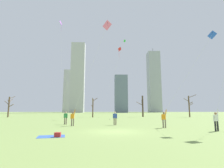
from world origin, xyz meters
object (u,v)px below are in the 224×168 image
(bystander_far_off_by_trees, at_px, (66,117))
(bystander_strolling_midfield, at_px, (115,118))
(kite_flyer_midfield_left_pink, at_px, (80,99))
(bare_tree_far_right_edge, at_px, (9,106))
(bare_tree_rightmost, at_px, (93,107))
(kite_flyer_far_back_blue, at_px, (169,110))
(picnic_spot, at_px, (55,135))
(bare_tree_leftmost, at_px, (189,105))
(kite_flyer_foreground_left_orange, at_px, (219,104))
(distant_kite_high_overhead_purple, at_px, (61,33))
(distant_kite_drifting_right_green, at_px, (121,52))
(distant_kite_drifting_left_red, at_px, (119,53))
(bare_tree_left_of_center, at_px, (143,106))

(bystander_far_off_by_trees, bearing_deg, bystander_strolling_midfield, -10.68)
(kite_flyer_midfield_left_pink, height_order, bare_tree_far_right_edge, kite_flyer_midfield_left_pink)
(bare_tree_rightmost, distance_m, bare_tree_far_right_edge, 22.43)
(kite_flyer_far_back_blue, height_order, bare_tree_rightmost, kite_flyer_far_back_blue)
(bystander_far_off_by_trees, xyz_separation_m, picnic_spot, (1.70, -10.59, -0.81))
(kite_flyer_midfield_left_pink, height_order, bare_tree_leftmost, kite_flyer_midfield_left_pink)
(kite_flyer_far_back_blue, bearing_deg, bare_tree_rightmost, 109.24)
(kite_flyer_foreground_left_orange, height_order, bare_tree_leftmost, kite_flyer_foreground_left_orange)
(kite_flyer_midfield_left_pink, bearing_deg, kite_flyer_foreground_left_orange, -22.60)
(bystander_strolling_midfield, relative_size, bare_tree_rightmost, 0.32)
(distant_kite_high_overhead_purple, relative_size, bare_tree_rightmost, 3.94)
(bare_tree_leftmost, bearing_deg, kite_flyer_foreground_left_orange, -111.58)
(kite_flyer_midfield_left_pink, height_order, distant_kite_high_overhead_purple, distant_kite_high_overhead_purple)
(bare_tree_rightmost, bearing_deg, bare_tree_far_right_edge, 176.11)
(distant_kite_drifting_right_green, distance_m, picnic_spot, 35.23)
(distant_kite_drifting_right_green, xyz_separation_m, bare_tree_far_right_edge, (-29.51, 5.05, -13.57))
(kite_flyer_foreground_left_orange, relative_size, distant_kite_high_overhead_purple, 0.59)
(kite_flyer_midfield_left_pink, xyz_separation_m, bystander_far_off_by_trees, (-2.04, 2.21, -2.16))
(distant_kite_high_overhead_purple, xyz_separation_m, distant_kite_drifting_left_red, (12.62, 5.49, -2.38))
(kite_flyer_foreground_left_orange, bearing_deg, distant_kite_drifting_left_red, 105.40)
(distant_kite_high_overhead_purple, xyz_separation_m, bare_tree_leftmost, (31.82, 11.40, -14.77))
(kite_flyer_midfield_left_pink, distance_m, distant_kite_drifting_right_green, 26.65)
(picnic_spot, bearing_deg, distant_kite_high_overhead_purple, 104.98)
(kite_flyer_midfield_left_pink, distance_m, distant_kite_high_overhead_purple, 21.46)
(bystander_far_off_by_trees, distance_m, distant_kite_drifting_right_green, 26.69)
(kite_flyer_midfield_left_pink, xyz_separation_m, bare_tree_leftmost, (25.45, 25.56, 0.05))
(bystander_strolling_midfield, height_order, picnic_spot, bystander_strolling_midfield)
(bystander_far_off_by_trees, bearing_deg, distant_kite_drifting_left_red, 64.56)
(distant_kite_drifting_left_red, distance_m, bare_tree_left_of_center, 16.71)
(bystander_strolling_midfield, relative_size, distant_kite_high_overhead_purple, 0.08)
(bystander_strolling_midfield, distance_m, bare_tree_leftmost, 32.50)
(distant_kite_drifting_right_green, xyz_separation_m, bare_tree_left_of_center, (6.54, 6.32, -13.40))
(kite_flyer_far_back_blue, height_order, bare_tree_leftmost, kite_flyer_far_back_blue)
(picnic_spot, bearing_deg, kite_flyer_far_back_blue, 29.35)
(distant_kite_drifting_left_red, distance_m, bare_tree_leftmost, 23.60)
(picnic_spot, height_order, bare_tree_leftmost, bare_tree_leftmost)
(bare_tree_leftmost, height_order, bare_tree_left_of_center, bare_tree_leftmost)
(kite_flyer_far_back_blue, relative_size, bystander_far_off_by_trees, 6.10)
(kite_flyer_foreground_left_orange, xyz_separation_m, distant_kite_drifting_right_green, (-6.29, 27.43, 14.15))
(bare_tree_rightmost, xyz_separation_m, bare_tree_left_of_center, (13.67, 2.79, 0.41))
(distant_kite_drifting_right_green, xyz_separation_m, picnic_spot, (-7.22, -30.33, -16.42))
(bystander_strolling_midfield, distance_m, bare_tree_left_of_center, 28.83)
(kite_flyer_far_back_blue, xyz_separation_m, distant_kite_drifting_left_red, (-3.36, 22.42, 13.66))
(kite_flyer_midfield_left_pink, relative_size, bare_tree_leftmost, 2.16)
(picnic_spot, xyz_separation_m, bare_tree_rightmost, (0.09, 33.86, 2.61))
(kite_flyer_far_back_blue, distance_m, bystander_strolling_midfield, 6.65)
(distant_kite_high_overhead_purple, bearing_deg, bare_tree_leftmost, 19.71)
(distant_kite_drifting_right_green, distance_m, distant_kite_high_overhead_purple, 15.43)
(kite_flyer_midfield_left_pink, xyz_separation_m, bare_tree_far_right_edge, (-22.63, 27.00, -0.12))
(distant_kite_drifting_left_red, bearing_deg, bare_tree_rightmost, 138.09)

